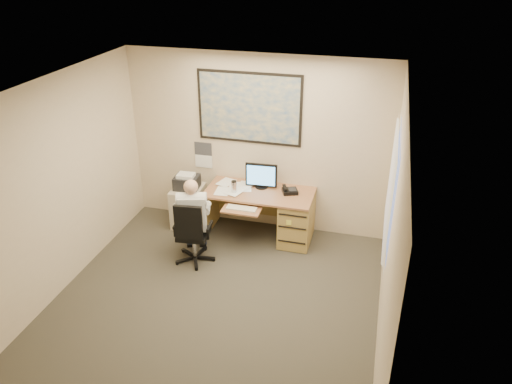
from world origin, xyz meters
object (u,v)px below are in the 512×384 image
(filing_cabinet, at_px, (188,203))
(person, at_px, (194,221))
(office_chair, at_px, (193,244))
(desk, at_px, (281,212))

(filing_cabinet, distance_m, person, 1.04)
(filing_cabinet, xyz_separation_m, office_chair, (0.45, -0.97, -0.09))
(filing_cabinet, bearing_deg, desk, -3.92)
(filing_cabinet, relative_size, person, 0.71)
(desk, height_order, person, person)
(person, bearing_deg, filing_cabinet, 99.73)
(filing_cabinet, bearing_deg, person, -65.88)
(office_chair, xyz_separation_m, person, (0.01, 0.08, 0.34))
(desk, relative_size, person, 1.29)
(filing_cabinet, distance_m, office_chair, 1.08)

